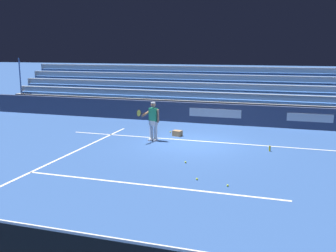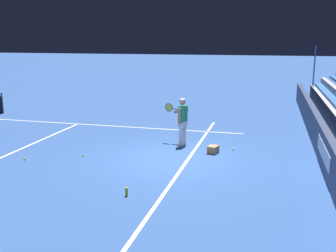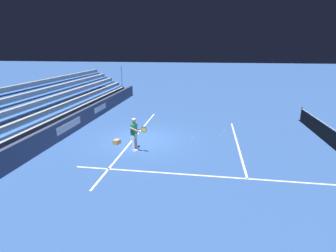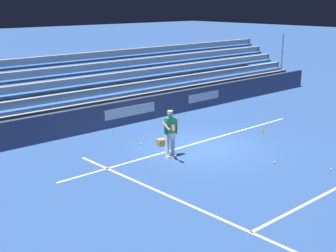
{
  "view_description": "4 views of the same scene",
  "coord_description": "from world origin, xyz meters",
  "px_view_note": "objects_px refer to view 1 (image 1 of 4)",
  "views": [
    {
      "loc": [
        -3.96,
        15.91,
        4.01
      ],
      "look_at": [
        1.01,
        0.34,
        0.76
      ],
      "focal_mm": 42.0,
      "sensor_mm": 36.0,
      "label": 1
    },
    {
      "loc": [
        -11.84,
        -2.96,
        3.85
      ],
      "look_at": [
        1.77,
        0.6,
        0.69
      ],
      "focal_mm": 42.0,
      "sensor_mm": 36.0,
      "label": 2
    },
    {
      "loc": [
        14.2,
        3.73,
        5.21
      ],
      "look_at": [
        -0.37,
        1.5,
        0.76
      ],
      "focal_mm": 28.0,
      "sensor_mm": 36.0,
      "label": 3
    },
    {
      "loc": [
        12.48,
        11.72,
        5.43
      ],
      "look_at": [
        1.83,
        0.01,
        1.16
      ],
      "focal_mm": 50.0,
      "sensor_mm": 36.0,
      "label": 4
    }
  ],
  "objects_px": {
    "tennis_ball_stray_back": "(197,179)",
    "ball_box_cardboard": "(177,133)",
    "tennis_ball_by_box": "(185,162)",
    "tennis_ball_midcourt": "(228,185)",
    "tennis_ball_toward_net": "(170,132)",
    "water_bottle": "(270,149)",
    "tennis_net": "(47,251)",
    "tennis_player": "(153,121)"
  },
  "relations": [
    {
      "from": "tennis_ball_stray_back",
      "to": "ball_box_cardboard",
      "type": "bearing_deg",
      "value": -68.09
    },
    {
      "from": "tennis_ball_by_box",
      "to": "tennis_ball_midcourt",
      "type": "relative_size",
      "value": 1.0
    },
    {
      "from": "tennis_ball_by_box",
      "to": "tennis_ball_toward_net",
      "type": "bearing_deg",
      "value": -66.66
    },
    {
      "from": "tennis_ball_stray_back",
      "to": "water_bottle",
      "type": "relative_size",
      "value": 0.3
    },
    {
      "from": "tennis_ball_by_box",
      "to": "tennis_net",
      "type": "distance_m",
      "value": 7.61
    },
    {
      "from": "tennis_player",
      "to": "tennis_ball_by_box",
      "type": "bearing_deg",
      "value": 128.29
    },
    {
      "from": "tennis_player",
      "to": "tennis_ball_toward_net",
      "type": "xyz_separation_m",
      "value": [
        -0.21,
        -1.89,
        -0.86
      ]
    },
    {
      "from": "tennis_ball_by_box",
      "to": "tennis_ball_midcourt",
      "type": "distance_m",
      "value": 2.67
    },
    {
      "from": "ball_box_cardboard",
      "to": "tennis_net",
      "type": "relative_size",
      "value": 0.04
    },
    {
      "from": "tennis_ball_toward_net",
      "to": "tennis_ball_by_box",
      "type": "distance_m",
      "value": 5.18
    },
    {
      "from": "tennis_ball_by_box",
      "to": "tennis_ball_stray_back",
      "type": "bearing_deg",
      "value": 116.2
    },
    {
      "from": "water_bottle",
      "to": "tennis_net",
      "type": "distance_m",
      "value": 10.66
    },
    {
      "from": "tennis_player",
      "to": "tennis_ball_by_box",
      "type": "relative_size",
      "value": 25.98
    },
    {
      "from": "tennis_ball_toward_net",
      "to": "tennis_ball_stray_back",
      "type": "xyz_separation_m",
      "value": [
        -2.87,
        6.41,
        0.0
      ]
    },
    {
      "from": "tennis_ball_toward_net",
      "to": "water_bottle",
      "type": "xyz_separation_m",
      "value": [
        -4.8,
        2.18,
        0.08
      ]
    },
    {
      "from": "ball_box_cardboard",
      "to": "water_bottle",
      "type": "distance_m",
      "value": 4.53
    },
    {
      "from": "tennis_player",
      "to": "tennis_ball_by_box",
      "type": "distance_m",
      "value": 3.74
    },
    {
      "from": "tennis_net",
      "to": "tennis_ball_toward_net",
      "type": "bearing_deg",
      "value": -82.7
    },
    {
      "from": "ball_box_cardboard",
      "to": "tennis_ball_by_box",
      "type": "distance_m",
      "value": 4.39
    },
    {
      "from": "tennis_ball_midcourt",
      "to": "tennis_net",
      "type": "relative_size",
      "value": 0.01
    },
    {
      "from": "tennis_ball_stray_back",
      "to": "water_bottle",
      "type": "xyz_separation_m",
      "value": [
        -1.93,
        -4.24,
        0.08
      ]
    },
    {
      "from": "tennis_player",
      "to": "tennis_ball_stray_back",
      "type": "height_order",
      "value": "tennis_player"
    },
    {
      "from": "water_bottle",
      "to": "tennis_ball_by_box",
      "type": "bearing_deg",
      "value": 43.11
    },
    {
      "from": "tennis_ball_by_box",
      "to": "tennis_net",
      "type": "height_order",
      "value": "tennis_net"
    },
    {
      "from": "tennis_player",
      "to": "tennis_net",
      "type": "height_order",
      "value": "tennis_player"
    },
    {
      "from": "tennis_ball_stray_back",
      "to": "tennis_ball_midcourt",
      "type": "bearing_deg",
      "value": 163.78
    },
    {
      "from": "water_bottle",
      "to": "tennis_player",
      "type": "bearing_deg",
      "value": -3.25
    },
    {
      "from": "ball_box_cardboard",
      "to": "tennis_ball_stray_back",
      "type": "bearing_deg",
      "value": 111.91
    },
    {
      "from": "tennis_ball_toward_net",
      "to": "water_bottle",
      "type": "height_order",
      "value": "water_bottle"
    },
    {
      "from": "tennis_player",
      "to": "water_bottle",
      "type": "xyz_separation_m",
      "value": [
        -5.01,
        0.28,
        -0.78
      ]
    },
    {
      "from": "tennis_player",
      "to": "tennis_ball_by_box",
      "type": "xyz_separation_m",
      "value": [
        -2.26,
        2.86,
        -0.86
      ]
    },
    {
      "from": "water_bottle",
      "to": "tennis_ball_midcourt",
      "type": "bearing_deg",
      "value": 78.36
    },
    {
      "from": "tennis_ball_by_box",
      "to": "tennis_net",
      "type": "relative_size",
      "value": 0.01
    },
    {
      "from": "tennis_ball_stray_back",
      "to": "water_bottle",
      "type": "distance_m",
      "value": 4.66
    },
    {
      "from": "tennis_player",
      "to": "tennis_ball_midcourt",
      "type": "bearing_deg",
      "value": 130.27
    },
    {
      "from": "tennis_player",
      "to": "tennis_ball_stray_back",
      "type": "relative_size",
      "value": 25.98
    },
    {
      "from": "tennis_ball_toward_net",
      "to": "tennis_ball_stray_back",
      "type": "relative_size",
      "value": 1.0
    },
    {
      "from": "tennis_ball_midcourt",
      "to": "water_bottle",
      "type": "distance_m",
      "value": 4.62
    },
    {
      "from": "tennis_player",
      "to": "tennis_ball_midcourt",
      "type": "distance_m",
      "value": 6.37
    },
    {
      "from": "tennis_ball_toward_net",
      "to": "tennis_ball_by_box",
      "type": "height_order",
      "value": "same"
    },
    {
      "from": "ball_box_cardboard",
      "to": "tennis_ball_stray_back",
      "type": "xyz_separation_m",
      "value": [
        -2.33,
        5.78,
        -0.1
      ]
    },
    {
      "from": "ball_box_cardboard",
      "to": "tennis_ball_midcourt",
      "type": "xyz_separation_m",
      "value": [
        -3.33,
        6.07,
        -0.1
      ]
    }
  ]
}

